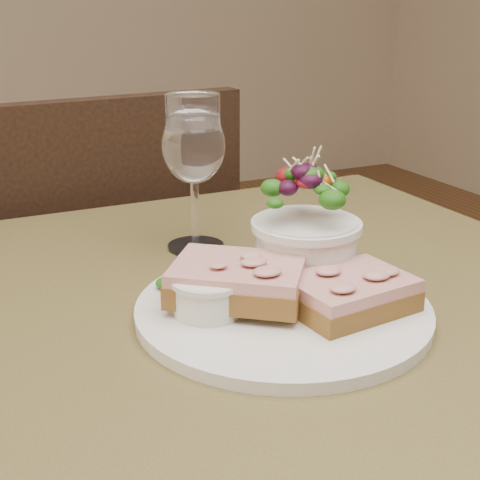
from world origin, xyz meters
name	(u,v)px	position (x,y,z in m)	size (l,w,h in m)	color
cafe_table	(258,391)	(0.00, 0.00, 0.65)	(0.80, 0.80, 0.75)	#493F1F
chair_far	(105,385)	(-0.02, 0.65, 0.29)	(0.46, 0.46, 0.90)	black
dinner_plate	(283,309)	(0.01, -0.03, 0.76)	(0.29, 0.29, 0.01)	silver
sandwich_front	(349,293)	(0.06, -0.07, 0.78)	(0.12, 0.10, 0.03)	#523615
sandwich_back	(238,280)	(-0.03, -0.01, 0.79)	(0.16, 0.15, 0.03)	#523615
ramekin	(208,293)	(-0.06, -0.02, 0.78)	(0.07, 0.07, 0.04)	silver
salad_bowl	(306,222)	(0.07, 0.02, 0.82)	(0.11, 0.11, 0.13)	silver
garnish	(181,285)	(-0.07, 0.04, 0.77)	(0.05, 0.04, 0.02)	#153C0B
wine_glass	(194,150)	(0.00, 0.18, 0.87)	(0.08, 0.08, 0.18)	white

